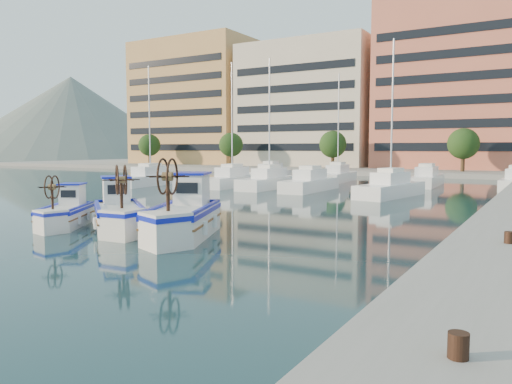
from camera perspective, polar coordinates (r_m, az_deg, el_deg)
name	(u,v)px	position (r m, az deg, el deg)	size (l,w,h in m)	color
ground	(165,234)	(21.36, -10.30, -4.74)	(300.00, 300.00, 0.00)	#1B4047
hill_west	(73,158)	(198.79, -20.17, 3.66)	(180.00, 180.00, 60.00)	slate
yacht_marina	(343,181)	(46.90, 9.97, 1.19)	(41.40, 22.82, 11.50)	white
fishing_boat_a	(66,212)	(24.61, -20.85, -2.11)	(3.37, 4.01, 2.45)	silver
fishing_boat_b	(118,212)	(22.69, -15.45, -2.19)	(4.67, 4.36, 2.94)	silver
fishing_boat_c	(184,215)	(20.54, -8.18, -2.57)	(3.92, 5.38, 3.24)	silver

